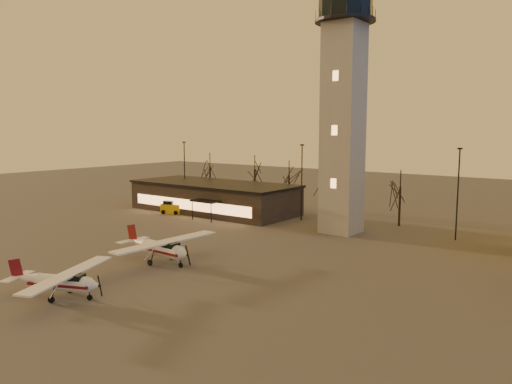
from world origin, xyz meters
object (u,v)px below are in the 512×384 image
Objects in this scene: terminal at (214,197)px; service_cart at (172,209)px; cessna_rear at (164,252)px; control_tower at (344,92)px; cessna_front at (65,286)px.

service_cart is (-3.61, -5.00, -1.44)m from terminal.
control_tower is at bearing 76.01° from cessna_rear.
service_cart is at bearing 100.73° from cessna_front.
service_cart is (-19.32, 19.07, -0.34)m from cessna_rear.
cessna_rear is 3.35× the size of service_cart.
control_tower reaches higher than cessna_rear.
cessna_front reaches higher than service_cart.
terminal reaches higher than cessna_front.
cessna_front is at bearing -63.88° from terminal.
cessna_rear reaches higher than service_cart.
cessna_front is at bearing -75.49° from service_cart.
cessna_front is 10.81m from cessna_rear.
cessna_rear is at bearing -105.89° from control_tower.
terminal is 38.76m from cessna_front.
terminal reaches higher than cessna_rear.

